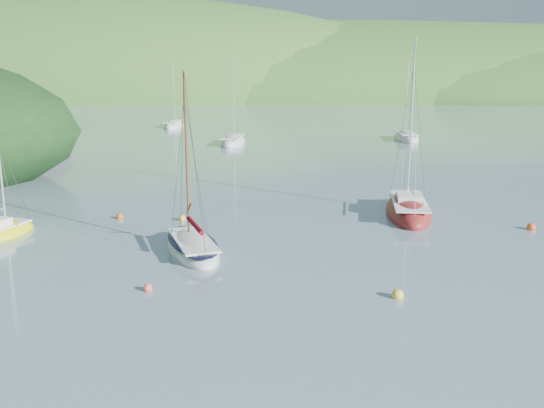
{
  "coord_description": "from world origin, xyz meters",
  "views": [
    {
      "loc": [
        0.07,
        -23.23,
        9.15
      ],
      "look_at": [
        -0.65,
        8.0,
        1.89
      ],
      "focal_mm": 40.0,
      "sensor_mm": 36.0,
      "label": 1
    }
  ],
  "objects_px": {
    "daysailer_white": "(193,248)",
    "distant_sloop_c": "(174,126)",
    "sloop_red": "(408,211)",
    "distant_sloop_a": "(233,142)",
    "distant_sloop_b": "(406,138)"
  },
  "relations": [
    {
      "from": "daysailer_white",
      "to": "sloop_red",
      "type": "bearing_deg",
      "value": 12.02
    },
    {
      "from": "daysailer_white",
      "to": "distant_sloop_a",
      "type": "xyz_separation_m",
      "value": [
        -1.55,
        41.45,
        -0.03
      ]
    },
    {
      "from": "daysailer_white",
      "to": "distant_sloop_c",
      "type": "height_order",
      "value": "distant_sloop_c"
    },
    {
      "from": "daysailer_white",
      "to": "distant_sloop_b",
      "type": "height_order",
      "value": "distant_sloop_b"
    },
    {
      "from": "distant_sloop_b",
      "to": "daysailer_white",
      "type": "bearing_deg",
      "value": -112.51
    },
    {
      "from": "daysailer_white",
      "to": "distant_sloop_b",
      "type": "xyz_separation_m",
      "value": [
        19.39,
        45.88,
        -0.03
      ]
    },
    {
      "from": "sloop_red",
      "to": "distant_sloop_a",
      "type": "xyz_separation_m",
      "value": [
        -13.78,
        33.55,
        -0.04
      ]
    },
    {
      "from": "sloop_red",
      "to": "distant_sloop_c",
      "type": "distance_m",
      "value": 57.88
    },
    {
      "from": "distant_sloop_c",
      "to": "distant_sloop_a",
      "type": "bearing_deg",
      "value": -59.28
    },
    {
      "from": "daysailer_white",
      "to": "sloop_red",
      "type": "distance_m",
      "value": 14.56
    },
    {
      "from": "distant_sloop_a",
      "to": "distant_sloop_b",
      "type": "bearing_deg",
      "value": 16.13
    },
    {
      "from": "daysailer_white",
      "to": "distant_sloop_c",
      "type": "distance_m",
      "value": 61.67
    },
    {
      "from": "sloop_red",
      "to": "distant_sloop_c",
      "type": "xyz_separation_m",
      "value": [
        -24.16,
        52.59,
        -0.04
      ]
    },
    {
      "from": "distant_sloop_c",
      "to": "sloop_red",
      "type": "bearing_deg",
      "value": -63.2
    },
    {
      "from": "sloop_red",
      "to": "distant_sloop_b",
      "type": "relative_size",
      "value": 1.07
    }
  ]
}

